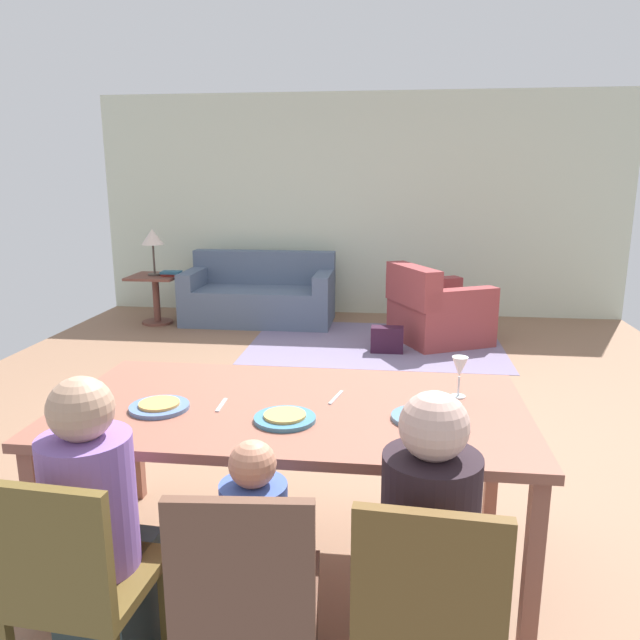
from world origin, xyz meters
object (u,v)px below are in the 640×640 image
plate_near_woman (422,417)px  plate_near_man (159,407)px  wine_glass (460,369)px  couch (260,297)px  plate_near_child (285,419)px  person_woman (427,566)px  dining_chair_man (71,580)px  dining_chair_woman (427,610)px  handbag (387,340)px  table_lamp (153,239)px  person_man (100,541)px  person_child (257,576)px  book_lower (172,274)px  dining_chair_child (247,594)px  side_table (156,292)px  armchair (436,312)px  book_upper (171,272)px  dining_table (292,418)px

plate_near_woman → plate_near_man: bearing=-179.0°
plate_near_man → wine_glass: size_ratio=1.34×
couch → plate_near_child: bearing=-76.2°
couch → person_woman: bearing=-72.0°
dining_chair_man → person_woman: bearing=9.0°
plate_near_woman → dining_chair_woman: 0.83m
wine_glass → handbag: (-0.35, 3.27, -0.76)m
plate_near_woman → table_lamp: 5.32m
plate_near_child → handbag: bearing=84.2°
dining_chair_man → person_man: 0.18m
person_child → book_lower: bearing=113.1°
dining_chair_child → handbag: bearing=85.2°
side_table → book_lower: 0.30m
dining_chair_child → side_table: (-2.38, 5.23, -0.11)m
plate_near_woman → armchair: (0.32, 4.02, -0.45)m
armchair → book_upper: armchair is taller
dining_chair_man → person_child: bearing=17.1°
couch → side_table: (-1.20, -0.26, 0.07)m
side_table → handbag: (2.74, -0.90, -0.25)m
handbag → book_upper: bearing=161.0°
dining_chair_child → person_woman: (0.54, 0.17, 0.02)m
dining_chair_child → armchair: size_ratio=0.76×
person_man → dining_chair_child: bearing=-17.5°
person_man → dining_chair_woman: person_man is taller
plate_near_woman → handbag: 3.61m
couch → table_lamp: table_lamp is taller
armchair → dining_chair_woman: bearing=-93.9°
armchair → book_lower: (-3.03, 0.42, 0.28)m
plate_near_child → handbag: plate_near_child is taller
table_lamp → book_lower: table_lamp is taller
plate_near_woman → person_child: 0.89m
couch → handbag: (1.54, -1.16, -0.17)m
plate_near_man → armchair: (1.42, 4.04, -0.45)m
person_woman → table_lamp: (-2.92, 5.05, 0.50)m
couch → armchair: 2.16m
armchair → dining_chair_child: bearing=-100.2°
side_table → person_woman: bearing=-60.0°
book_lower → book_upper: bearing=-97.2°
person_man → dining_chair_child: size_ratio=1.28×
dining_chair_child → book_upper: (-2.17, 5.20, 0.13)m
dining_table → dining_chair_man: (-0.55, -0.88, -0.21)m
dining_chair_woman → plate_near_child: bearing=127.8°
dining_chair_child → dining_chair_woman: size_ratio=1.00×
person_man → person_child: size_ratio=1.20×
plate_near_woman → handbag: size_ratio=0.78×
dining_chair_child → book_upper: 5.63m
couch → person_man: bearing=-83.3°
book_lower → person_man: bearing=-72.3°
dining_chair_child → armchair: (0.86, 4.80, -0.17)m
plate_near_woman → person_man: 1.28m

